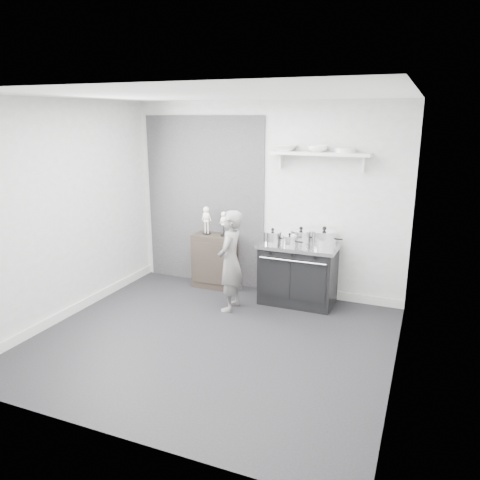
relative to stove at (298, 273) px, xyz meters
The scene contains 15 objects.
ground 1.65m from the stove, 112.55° to the right, with size 4.00×4.00×0.00m, color black.
room_shell 1.93m from the stove, 117.88° to the right, with size 4.02×3.62×2.71m.
wall_shelf 1.61m from the stove, 47.05° to the left, with size 1.30×0.26×0.24m.
stove is the anchor object (origin of this frame).
side_cabinet 1.32m from the stove, behind, with size 0.62×0.36×0.80m, color black.
child 0.98m from the stove, 143.17° to the right, with size 0.49×0.32×1.34m, color slate.
pot_front_left 0.61m from the stove, 166.43° to the right, with size 0.33×0.25×0.21m.
pot_back_left 0.51m from the stove, 95.89° to the left, with size 0.37×0.29×0.21m.
pot_back_right 0.61m from the stove, 20.64° to the left, with size 0.41×0.33×0.24m.
pot_front_center 0.51m from the stove, 125.53° to the right, with size 0.28×0.19×0.17m.
skeleton_full 1.58m from the stove, behind, with size 0.13×0.09×0.47m, color white, non-canonical shape.
skeleton_torso 1.31m from the stove, behind, with size 0.12×0.07×0.41m, color white, non-canonical shape.
bowl_large 1.70m from the stove, 146.22° to the left, with size 0.32×0.32×0.08m, color white.
bowl_small 1.68m from the stove, 51.86° to the left, with size 0.26×0.26×0.08m, color white.
plate_stack 1.74m from the stove, 20.88° to the left, with size 0.26×0.26×0.06m, color silver.
Camera 1 is at (2.17, -4.40, 2.50)m, focal length 35.00 mm.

